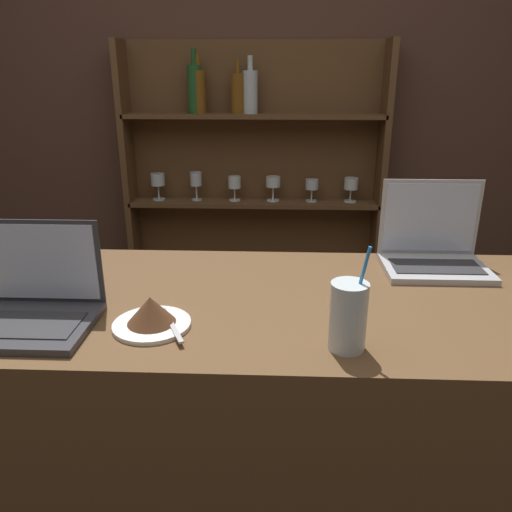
{
  "coord_description": "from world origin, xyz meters",
  "views": [
    {
      "loc": [
        0.13,
        -0.81,
        1.57
      ],
      "look_at": [
        0.08,
        0.38,
        1.13
      ],
      "focal_mm": 35.0,
      "sensor_mm": 36.0,
      "label": 1
    }
  ],
  "objects": [
    {
      "name": "back_wall",
      "position": [
        0.0,
        1.79,
        1.35
      ],
      "size": [
        7.0,
        0.06,
        2.7
      ],
      "color": "#4C3328",
      "rests_on": "ground_plane"
    },
    {
      "name": "bar_counter",
      "position": [
        0.0,
        0.35,
        0.52
      ],
      "size": [
        2.01,
        0.69,
        1.03
      ],
      "color": "brown",
      "rests_on": "ground_plane"
    },
    {
      "name": "water_glass",
      "position": [
        0.28,
        0.11,
        1.1
      ],
      "size": [
        0.08,
        0.08,
        0.22
      ],
      "color": "silver",
      "rests_on": "bar_counter"
    },
    {
      "name": "laptop_far",
      "position": [
        0.59,
        0.58,
        1.09
      ],
      "size": [
        0.29,
        0.21,
        0.25
      ],
      "color": "#ADADB2",
      "rests_on": "bar_counter"
    },
    {
      "name": "cake_plate",
      "position": [
        -0.14,
        0.18,
        1.06
      ],
      "size": [
        0.18,
        0.18,
        0.07
      ],
      "color": "white",
      "rests_on": "bar_counter"
    },
    {
      "name": "laptop_near",
      "position": [
        -0.42,
        0.19,
        1.08
      ],
      "size": [
        0.3,
        0.23,
        0.22
      ],
      "color": "#333338",
      "rests_on": "bar_counter"
    },
    {
      "name": "back_shelf",
      "position": [
        0.01,
        1.71,
        0.91
      ],
      "size": [
        1.29,
        0.18,
        1.72
      ],
      "color": "brown",
      "rests_on": "ground_plane"
    }
  ]
}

